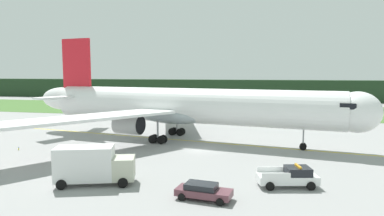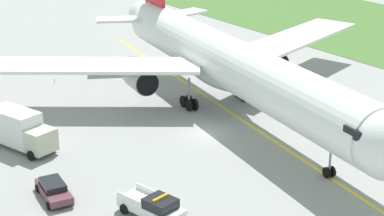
{
  "view_description": "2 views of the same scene",
  "coord_description": "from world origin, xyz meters",
  "px_view_note": "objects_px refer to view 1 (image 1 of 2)",
  "views": [
    {
      "loc": [
        8.62,
        -42.71,
        10.16
      ],
      "look_at": [
        -2.67,
        6.86,
        4.78
      ],
      "focal_mm": 31.63,
      "sensor_mm": 36.0,
      "label": 1
    },
    {
      "loc": [
        45.63,
        -32.98,
        23.51
      ],
      "look_at": [
        3.83,
        -4.16,
        4.7
      ],
      "focal_mm": 59.79,
      "sensor_mm": 36.0,
      "label": 2
    }
  ],
  "objects_px": {
    "airliner": "(182,106)",
    "catering_truck": "(93,165)",
    "staff_car": "(203,191)",
    "ops_pickup_truck": "(290,177)"
  },
  "relations": [
    {
      "from": "ops_pickup_truck",
      "to": "staff_car",
      "type": "bearing_deg",
      "value": -145.89
    },
    {
      "from": "ops_pickup_truck",
      "to": "staff_car",
      "type": "height_order",
      "value": "ops_pickup_truck"
    },
    {
      "from": "airliner",
      "to": "ops_pickup_truck",
      "type": "height_order",
      "value": "airliner"
    },
    {
      "from": "staff_car",
      "to": "catering_truck",
      "type": "bearing_deg",
      "value": 172.73
    },
    {
      "from": "airliner",
      "to": "staff_car",
      "type": "distance_m",
      "value": 24.25
    },
    {
      "from": "airliner",
      "to": "staff_car",
      "type": "height_order",
      "value": "airliner"
    },
    {
      "from": "airliner",
      "to": "catering_truck",
      "type": "xyz_separation_m",
      "value": [
        -2.9,
        -21.28,
        -3.29
      ]
    },
    {
      "from": "airliner",
      "to": "staff_car",
      "type": "relative_size",
      "value": 11.39
    },
    {
      "from": "catering_truck",
      "to": "staff_car",
      "type": "distance_m",
      "value": 10.61
    },
    {
      "from": "airliner",
      "to": "catering_truck",
      "type": "distance_m",
      "value": 21.73
    }
  ]
}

